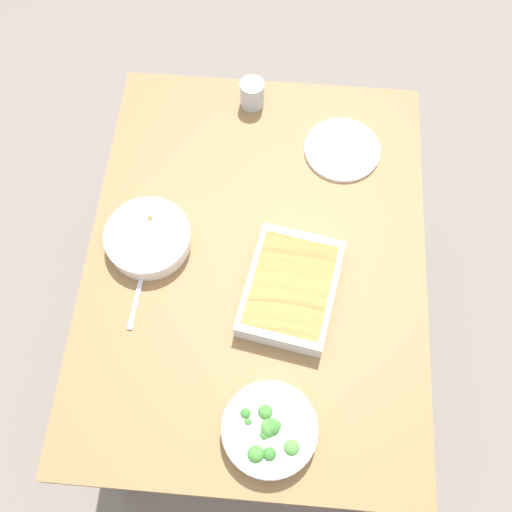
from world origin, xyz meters
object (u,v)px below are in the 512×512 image
(baking_dish, at_px, (291,288))
(drink_cup, at_px, (252,95))
(broccoli_bowl, at_px, (269,430))
(spoon_by_stew, at_px, (139,288))
(side_plate, at_px, (342,150))
(stew_bowl, at_px, (148,238))

(baking_dish, distance_m, drink_cup, 0.63)
(broccoli_bowl, bearing_deg, spoon_by_stew, -132.56)
(broccoli_bowl, relative_size, side_plate, 1.01)
(broccoli_bowl, relative_size, drink_cup, 2.61)
(baking_dish, bearing_deg, drink_cup, -166.13)
(stew_bowl, height_order, spoon_by_stew, stew_bowl)
(broccoli_bowl, distance_m, spoon_by_stew, 0.49)
(stew_bowl, relative_size, baking_dish, 0.69)
(stew_bowl, height_order, baking_dish, same)
(broccoli_bowl, relative_size, baking_dish, 0.66)
(stew_bowl, relative_size, side_plate, 1.04)
(baking_dish, bearing_deg, spoon_by_stew, -87.01)
(stew_bowl, distance_m, spoon_by_stew, 0.14)
(baking_dish, bearing_deg, stew_bowl, -106.33)
(stew_bowl, bearing_deg, broccoli_bowl, 37.39)
(spoon_by_stew, bearing_deg, broccoli_bowl, 47.44)
(drink_cup, bearing_deg, broccoli_bowl, 7.20)
(baking_dish, bearing_deg, broccoli_bowl, -4.63)
(drink_cup, relative_size, spoon_by_stew, 0.48)
(side_plate, bearing_deg, stew_bowl, -56.03)
(broccoli_bowl, distance_m, side_plate, 0.82)
(broccoli_bowl, relative_size, spoon_by_stew, 1.26)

